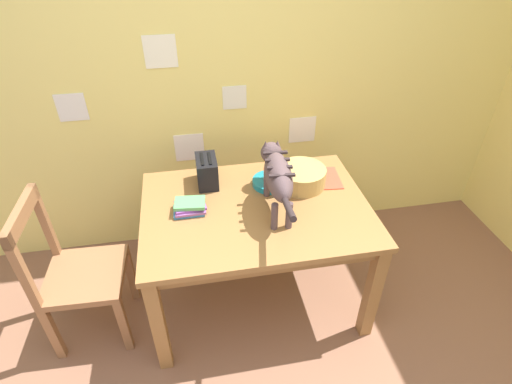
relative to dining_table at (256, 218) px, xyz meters
name	(u,v)px	position (x,y,z in m)	size (l,w,h in m)	color
wall_rear	(217,71)	(-0.11, 0.72, 0.61)	(4.70, 0.11, 2.50)	#F0DD79
dining_table	(256,218)	(0.00, 0.00, 0.00)	(1.27, 0.91, 0.72)	olive
cat	(277,173)	(0.11, -0.02, 0.31)	(0.17, 0.72, 0.32)	#534044
saucer_bowl	(271,182)	(0.12, 0.20, 0.10)	(0.22, 0.22, 0.04)	teal
coffee_mug	(271,174)	(0.13, 0.20, 0.16)	(0.12, 0.09, 0.08)	#CF3F37
magazine	(320,178)	(0.44, 0.20, 0.09)	(0.24, 0.24, 0.01)	#E14732
book_stack	(190,207)	(-0.36, 0.02, 0.12)	(0.18, 0.14, 0.07)	#3480C3
wicker_basket	(301,176)	(0.30, 0.16, 0.14)	(0.29, 0.29, 0.11)	tan
toaster	(207,171)	(-0.25, 0.28, 0.17)	(0.12, 0.20, 0.18)	black
wooden_chair_near	(77,274)	(-1.02, -0.07, -0.19)	(0.44, 0.44, 0.93)	#91613F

